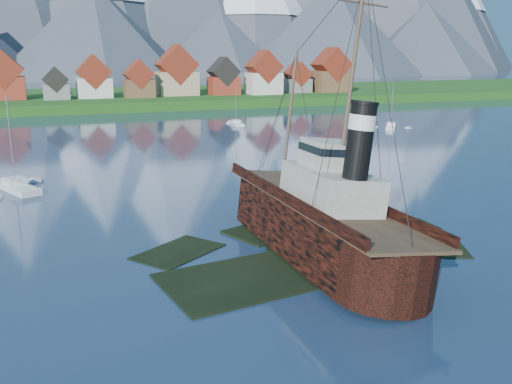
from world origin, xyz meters
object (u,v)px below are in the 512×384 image
object	(u,v)px
sailboat_e	(236,124)
tugboat_wreck	(307,215)
sailboat_d	(391,127)
sailboat_a	(16,188)

from	to	relation	value
sailboat_e	tugboat_wreck	bearing A→B (deg)	-98.91
tugboat_wreck	sailboat_e	world-z (taller)	tugboat_wreck
tugboat_wreck	sailboat_d	size ratio (longest dim) A/B	2.85
tugboat_wreck	sailboat_d	xyz separation A→B (m)	(56.28, 70.21, -2.96)
tugboat_wreck	sailboat_a	bearing A→B (deg)	127.31
sailboat_a	sailboat_d	bearing A→B (deg)	0.57
tugboat_wreck	sailboat_e	xyz separation A→B (m)	(23.62, 89.40, -3.00)
sailboat_a	sailboat_d	distance (m)	89.73
sailboat_e	sailboat_a	bearing A→B (deg)	-126.28
sailboat_d	sailboat_a	bearing A→B (deg)	-120.25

